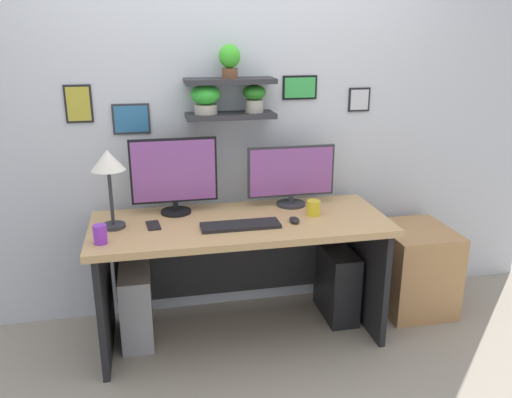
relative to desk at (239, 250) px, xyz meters
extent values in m
plane|color=gray|center=(0.00, -0.06, -0.54)|extent=(8.00, 8.00, 0.00)
cube|color=silver|center=(0.00, 0.38, 0.81)|extent=(4.40, 0.04, 2.70)
cube|color=#2D2D33|center=(0.00, 0.26, 0.76)|extent=(0.53, 0.20, 0.03)
cube|color=#2D2D33|center=(0.00, 0.26, 0.97)|extent=(0.53, 0.20, 0.03)
cylinder|color=brown|center=(0.00, 0.26, 1.01)|extent=(0.09, 0.09, 0.06)
ellipsoid|color=green|center=(0.00, 0.26, 1.11)|extent=(0.13, 0.13, 0.13)
cylinder|color=#B2A899|center=(-0.15, 0.26, 0.81)|extent=(0.14, 0.14, 0.06)
ellipsoid|color=green|center=(-0.15, 0.26, 0.89)|extent=(0.18, 0.18, 0.12)
cylinder|color=#B2A899|center=(0.15, 0.26, 0.81)|extent=(0.11, 0.11, 0.07)
ellipsoid|color=#2B8627|center=(0.15, 0.26, 0.90)|extent=(0.14, 0.14, 0.09)
cube|color=black|center=(-0.87, 0.36, 0.84)|extent=(0.15, 0.02, 0.22)
cube|color=gold|center=(-0.87, 0.35, 0.84)|extent=(0.13, 0.00, 0.20)
cube|color=black|center=(0.86, 0.36, 0.82)|extent=(0.14, 0.02, 0.15)
cube|color=silver|center=(0.86, 0.35, 0.82)|extent=(0.12, 0.00, 0.13)
cube|color=#2D2D33|center=(-0.58, 0.36, 0.75)|extent=(0.22, 0.02, 0.18)
cube|color=teal|center=(-0.58, 0.35, 0.75)|extent=(0.20, 0.00, 0.16)
cube|color=black|center=(0.46, 0.36, 0.91)|extent=(0.22, 0.02, 0.15)
cube|color=green|center=(0.46, 0.35, 0.91)|extent=(0.20, 0.00, 0.12)
cube|color=tan|center=(0.00, -0.06, 0.19)|extent=(1.70, 0.68, 0.04)
cube|color=black|center=(-0.79, -0.06, -0.19)|extent=(0.04, 0.62, 0.71)
cube|color=black|center=(0.79, -0.06, -0.19)|extent=(0.04, 0.62, 0.71)
cube|color=black|center=(0.00, 0.24, -0.15)|extent=(1.50, 0.02, 0.50)
cylinder|color=black|center=(-0.36, 0.15, 0.22)|extent=(0.18, 0.18, 0.02)
cylinder|color=black|center=(-0.36, 0.15, 0.26)|extent=(0.03, 0.03, 0.06)
cube|color=black|center=(-0.36, 0.16, 0.47)|extent=(0.51, 0.02, 0.38)
cube|color=#8C4C99|center=(-0.36, 0.15, 0.47)|extent=(0.48, 0.00, 0.36)
cylinder|color=#2D2D33|center=(0.36, 0.15, 0.22)|extent=(0.18, 0.18, 0.02)
cylinder|color=#2D2D33|center=(0.36, 0.15, 0.25)|extent=(0.03, 0.03, 0.06)
cube|color=#2D2D33|center=(0.36, 0.16, 0.42)|extent=(0.54, 0.02, 0.31)
cube|color=#8C4C99|center=(0.36, 0.15, 0.42)|extent=(0.52, 0.00, 0.29)
cube|color=black|center=(-0.02, -0.16, 0.22)|extent=(0.44, 0.14, 0.02)
ellipsoid|color=black|center=(0.29, -0.15, 0.22)|extent=(0.06, 0.09, 0.03)
cylinder|color=#2D2D33|center=(-0.71, -0.02, 0.22)|extent=(0.13, 0.13, 0.02)
cylinder|color=#2D2D33|center=(-0.71, -0.02, 0.38)|extent=(0.02, 0.02, 0.31)
cone|color=white|center=(-0.71, -0.02, 0.59)|extent=(0.18, 0.18, 0.11)
cube|color=black|center=(-0.49, -0.05, 0.21)|extent=(0.08, 0.15, 0.01)
cylinder|color=yellow|center=(0.44, -0.05, 0.25)|extent=(0.08, 0.08, 0.09)
cylinder|color=purple|center=(-0.76, -0.24, 0.26)|extent=(0.07, 0.07, 0.10)
cube|color=tan|center=(1.19, 0.05, -0.26)|extent=(0.44, 0.50, 0.56)
cube|color=#99999E|center=(-0.62, 0.04, -0.32)|extent=(0.18, 0.40, 0.45)
cube|color=black|center=(0.65, 0.05, -0.31)|extent=(0.18, 0.40, 0.46)
camera|label=1|loc=(-0.49, -2.81, 1.24)|focal=36.41mm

